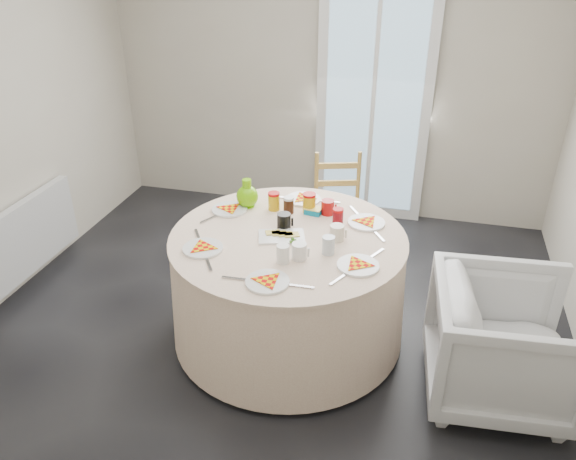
% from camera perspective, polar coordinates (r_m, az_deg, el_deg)
% --- Properties ---
extents(floor, '(4.00, 4.00, 0.00)m').
position_cam_1_polar(floor, '(3.91, -1.84, -10.14)').
color(floor, black).
rests_on(floor, ground).
extents(wall_back, '(4.00, 0.02, 2.60)m').
position_cam_1_polar(wall_back, '(5.13, 4.35, 15.60)').
color(wall_back, '#BCB5A3').
rests_on(wall_back, floor).
extents(glass_door, '(1.00, 0.08, 2.10)m').
position_cam_1_polar(glass_door, '(5.09, 8.67, 12.36)').
color(glass_door, silver).
rests_on(glass_door, floor).
extents(radiator, '(0.07, 1.00, 0.55)m').
position_cam_1_polar(radiator, '(4.68, -24.64, -0.38)').
color(radiator, silver).
rests_on(radiator, floor).
extents(table, '(1.51, 1.51, 0.77)m').
position_cam_1_polar(table, '(3.66, -0.00, -5.86)').
color(table, '#FCDFBF').
rests_on(table, floor).
extents(wooden_chair, '(0.49, 0.48, 0.89)m').
position_cam_1_polar(wooden_chair, '(4.47, 5.20, 2.25)').
color(wooden_chair, '#AA8645').
rests_on(wooden_chair, floor).
extents(armchair, '(0.80, 0.84, 0.81)m').
position_cam_1_polar(armchair, '(3.43, 21.14, -10.43)').
color(armchair, silver).
rests_on(armchair, floor).
extents(place_settings, '(1.35, 1.35, 0.02)m').
position_cam_1_polar(place_settings, '(3.45, -0.00, -0.44)').
color(place_settings, white).
rests_on(place_settings, table).
extents(jar_cluster, '(0.52, 0.27, 0.15)m').
position_cam_1_polar(jar_cluster, '(3.66, 1.58, 2.23)').
color(jar_cluster, '#9B4115').
rests_on(jar_cluster, table).
extents(butter_tub, '(0.12, 0.10, 0.04)m').
position_cam_1_polar(butter_tub, '(3.72, 2.58, 2.04)').
color(butter_tub, '#067BA2').
rests_on(butter_tub, table).
extents(green_pitcher, '(0.16, 0.16, 0.19)m').
position_cam_1_polar(green_pitcher, '(3.79, -4.18, 3.95)').
color(green_pitcher, '#65C202').
rests_on(green_pitcher, table).
extents(cheese_platter, '(0.32, 0.26, 0.04)m').
position_cam_1_polar(cheese_platter, '(3.43, -0.67, -0.54)').
color(cheese_platter, silver).
rests_on(cheese_platter, table).
extents(mugs_glasses, '(0.67, 0.67, 0.12)m').
position_cam_1_polar(mugs_glasses, '(3.39, 2.01, -0.28)').
color(mugs_glasses, gray).
rests_on(mugs_glasses, table).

